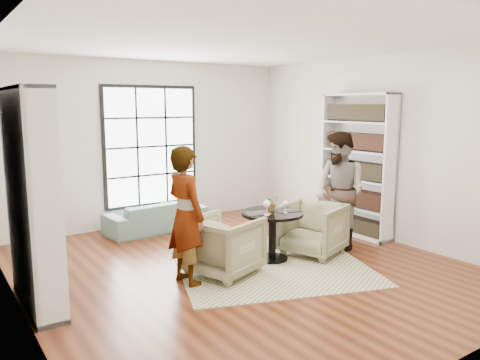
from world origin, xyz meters
TOP-DOWN VIEW (x-y plane):
  - ground at (0.00, 0.00)m, footprint 6.00×6.00m
  - room_shell at (0.00, 0.54)m, footprint 6.00×6.01m
  - rug at (0.41, -0.06)m, footprint 3.25×3.25m
  - pedestal_table at (0.53, 0.02)m, footprint 0.89×0.89m
  - sofa at (-0.17, 2.45)m, footprint 1.84×0.85m
  - armchair_left at (-0.34, -0.06)m, footprint 1.09×1.07m
  - armchair_right at (1.20, -0.09)m, footprint 1.08×1.06m
  - person_left at (-0.89, -0.06)m, footprint 0.48×0.67m
  - person_right at (1.75, -0.09)m, footprint 0.71×0.90m
  - placemat_left at (0.30, 0.07)m, footprint 0.39×0.33m
  - placemat_right at (0.76, -0.03)m, footprint 0.39×0.33m
  - cutlery_left at (0.30, 0.07)m, footprint 0.18×0.25m
  - cutlery_right at (0.76, -0.03)m, footprint 0.18×0.25m
  - wine_glass_left at (0.35, -0.09)m, footprint 0.10×0.10m
  - wine_glass_right at (0.64, -0.12)m, footprint 0.08×0.08m
  - flower_centerpiece at (0.55, 0.08)m, footprint 0.24×0.22m

SIDE VIEW (x-z plane):
  - ground at x=0.00m, z-range 0.00..0.00m
  - rug at x=0.41m, z-range 0.00..0.01m
  - sofa at x=-0.17m, z-range 0.00..0.52m
  - armchair_right at x=1.20m, z-range 0.00..0.77m
  - armchair_left at x=-0.34m, z-range 0.00..0.78m
  - pedestal_table at x=0.53m, z-range 0.16..0.87m
  - placemat_left at x=0.30m, z-range 0.71..0.72m
  - placemat_right at x=0.76m, z-range 0.71..0.72m
  - cutlery_left at x=0.30m, z-range 0.72..0.72m
  - cutlery_right at x=0.76m, z-range 0.72..0.72m
  - flower_centerpiece at x=0.55m, z-range 0.71..0.93m
  - wine_glass_right at x=0.64m, z-range 0.75..0.92m
  - wine_glass_left at x=0.35m, z-range 0.76..0.97m
  - person_left at x=-0.89m, z-range 0.00..1.72m
  - person_right at x=1.75m, z-range 0.00..1.81m
  - room_shell at x=0.00m, z-range -1.74..4.26m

